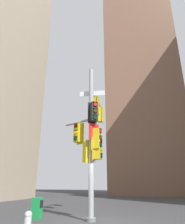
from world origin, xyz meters
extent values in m
plane|color=#38383A|center=(0.00, 0.00, 0.00)|extent=(120.00, 120.00, 0.00)
cube|color=brown|center=(2.71, 26.98, 22.64)|extent=(12.40, 12.40, 45.28)
cylinder|color=#9EA0A3|center=(0.00, 0.00, 3.84)|extent=(0.25, 0.25, 7.67)
cylinder|color=slate|center=(0.00, 0.00, 0.08)|extent=(0.44, 0.44, 0.16)
cylinder|color=#9EA0A3|center=(-0.10, 1.52, 6.52)|extent=(0.34, 3.06, 0.14)
cylinder|color=#9EA0A3|center=(-0.83, 0.33, 4.74)|extent=(1.70, 0.78, 0.14)
cube|color=gold|center=(0.12, 1.08, 5.92)|extent=(0.06, 0.48, 1.14)
cube|color=gold|center=(-0.07, 1.07, 5.92)|extent=(0.36, 0.36, 1.00)
cylinder|color=red|center=(-0.27, 1.05, 6.27)|extent=(0.07, 0.20, 0.20)
cube|color=black|center=(-0.28, 1.05, 6.39)|extent=(0.09, 0.22, 0.02)
cylinder|color=#3C2C06|center=(-0.27, 1.05, 5.92)|extent=(0.07, 0.20, 0.20)
cube|color=black|center=(-0.28, 1.05, 6.04)|extent=(0.09, 0.22, 0.02)
cylinder|color=#06311C|center=(-0.27, 1.05, 5.57)|extent=(0.07, 0.20, 0.20)
cube|color=black|center=(-0.28, 1.05, 5.69)|extent=(0.09, 0.22, 0.02)
cube|color=yellow|center=(0.00, 2.75, 5.92)|extent=(0.06, 0.48, 1.14)
cube|color=yellow|center=(-0.19, 2.74, 5.92)|extent=(0.36, 0.36, 1.00)
cylinder|color=#360605|center=(-0.39, 2.73, 6.27)|extent=(0.07, 0.20, 0.20)
cube|color=black|center=(-0.39, 2.73, 6.39)|extent=(0.09, 0.22, 0.02)
cylinder|color=yellow|center=(-0.39, 2.73, 5.92)|extent=(0.07, 0.20, 0.20)
cube|color=black|center=(-0.39, 2.73, 6.04)|extent=(0.09, 0.22, 0.02)
cylinder|color=#06311C|center=(-0.39, 2.73, 5.57)|extent=(0.07, 0.20, 0.20)
cube|color=black|center=(-0.39, 2.73, 5.69)|extent=(0.09, 0.22, 0.02)
cube|color=yellow|center=(-0.76, 0.51, 4.14)|extent=(0.46, 0.21, 1.14)
cube|color=yellow|center=(-0.83, 0.33, 4.14)|extent=(0.44, 0.44, 1.00)
cylinder|color=#360605|center=(-0.90, 0.14, 4.49)|extent=(0.21, 0.13, 0.20)
cube|color=black|center=(-0.90, 0.14, 4.61)|extent=(0.23, 0.15, 0.02)
cylinder|color=yellow|center=(-0.90, 0.14, 4.14)|extent=(0.21, 0.13, 0.20)
cube|color=black|center=(-0.90, 0.14, 4.26)|extent=(0.23, 0.15, 0.02)
cylinder|color=#06311C|center=(-0.90, 0.14, 3.79)|extent=(0.21, 0.13, 0.20)
cube|color=black|center=(-0.90, 0.14, 3.91)|extent=(0.23, 0.15, 0.02)
cube|color=black|center=(0.08, -0.10, 5.03)|extent=(0.39, 0.32, 1.14)
cube|color=black|center=(0.20, -0.25, 5.03)|extent=(0.48, 0.48, 1.00)
cylinder|color=red|center=(0.33, -0.41, 5.38)|extent=(0.19, 0.17, 0.20)
cube|color=black|center=(0.33, -0.41, 5.50)|extent=(0.22, 0.19, 0.02)
cylinder|color=#3C2C06|center=(0.33, -0.41, 5.03)|extent=(0.19, 0.17, 0.20)
cube|color=black|center=(0.33, -0.41, 5.15)|extent=(0.22, 0.19, 0.02)
cylinder|color=#06311C|center=(0.33, -0.41, 4.68)|extent=(0.19, 0.17, 0.20)
cube|color=black|center=(0.33, -0.41, 4.80)|extent=(0.22, 0.19, 0.02)
cube|color=yellow|center=(0.13, -0.03, 3.68)|extent=(0.12, 0.48, 1.14)
cube|color=yellow|center=(0.32, -0.06, 3.68)|extent=(0.40, 0.40, 1.00)
cylinder|color=red|center=(0.51, -0.10, 4.03)|extent=(0.10, 0.21, 0.20)
cube|color=black|center=(0.52, -0.10, 4.15)|extent=(0.11, 0.23, 0.02)
cylinder|color=#3C2C06|center=(0.51, -0.10, 3.68)|extent=(0.10, 0.21, 0.20)
cube|color=black|center=(0.52, -0.10, 3.80)|extent=(0.11, 0.23, 0.02)
cylinder|color=#06311C|center=(0.51, -0.10, 3.33)|extent=(0.10, 0.21, 0.20)
cube|color=black|center=(0.52, -0.10, 3.45)|extent=(0.11, 0.23, 0.02)
cube|color=yellow|center=(-0.11, 0.08, 3.09)|extent=(0.32, 0.40, 1.14)
cube|color=yellow|center=(-0.26, 0.20, 3.09)|extent=(0.48, 0.48, 1.00)
cylinder|color=#360605|center=(-0.42, 0.32, 3.44)|extent=(0.17, 0.20, 0.20)
cube|color=black|center=(-0.42, 0.32, 3.56)|extent=(0.19, 0.22, 0.02)
cylinder|color=#3C2C06|center=(-0.42, 0.32, 3.09)|extent=(0.17, 0.20, 0.20)
cube|color=black|center=(-0.42, 0.32, 3.21)|extent=(0.19, 0.22, 0.02)
cylinder|color=#19C672|center=(-0.42, 0.32, 2.74)|extent=(0.17, 0.20, 0.20)
cube|color=black|center=(-0.42, 0.32, 2.86)|extent=(0.19, 0.22, 0.02)
cube|color=gold|center=(0.13, 0.00, 3.19)|extent=(0.04, 0.48, 1.14)
cube|color=gold|center=(0.32, -0.01, 3.19)|extent=(0.35, 0.35, 1.00)
cylinder|color=#360605|center=(0.52, -0.01, 3.54)|extent=(0.07, 0.20, 0.20)
cube|color=black|center=(0.53, -0.01, 3.66)|extent=(0.08, 0.22, 0.02)
cylinder|color=yellow|center=(0.52, -0.01, 3.19)|extent=(0.07, 0.20, 0.20)
cube|color=black|center=(0.53, -0.01, 3.31)|extent=(0.08, 0.22, 0.02)
cylinder|color=#06311C|center=(0.52, -0.01, 2.84)|extent=(0.07, 0.20, 0.20)
cube|color=black|center=(0.53, -0.01, 2.96)|extent=(0.08, 0.22, 0.02)
cube|color=white|center=(-0.05, 0.35, 6.38)|extent=(1.42, 0.20, 0.28)
cube|color=#19479E|center=(-0.05, 0.35, 6.38)|extent=(1.38, 0.20, 0.24)
cube|color=red|center=(0.18, -0.13, 4.04)|extent=(0.38, 0.54, 0.80)
cube|color=white|center=(0.18, -0.13, 4.04)|extent=(0.35, 0.50, 0.76)
sphere|color=silver|center=(-1.15, -3.25, 0.63)|extent=(0.23, 0.23, 0.23)
cube|color=#198C3F|center=(-2.66, -0.08, 0.48)|extent=(0.44, 0.36, 0.95)
cube|color=black|center=(-2.44, -0.08, 0.67)|extent=(0.01, 0.29, 0.34)
camera|label=1|loc=(2.74, -9.64, 1.52)|focal=32.52mm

